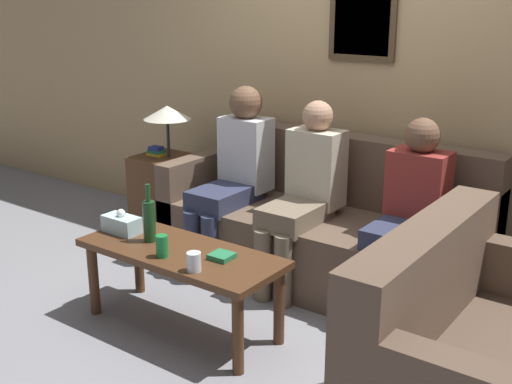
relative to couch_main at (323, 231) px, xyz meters
The scene contains 15 objects.
ground_plane 0.61m from the couch_main, 90.00° to the right, with size 16.00×16.00×0.00m, color gray.
wall_back 1.08m from the couch_main, 90.00° to the left, with size 9.00×0.08×2.60m.
couch_main is the anchor object (origin of this frame).
couch_side 1.77m from the couch_main, 37.82° to the right, with size 0.87×1.29×0.92m.
coffee_table 1.12m from the couch_main, 104.53° to the right, with size 1.20×0.48×0.48m.
side_table_with_lamp 1.36m from the couch_main, behind, with size 0.43×0.41×1.04m.
wine_bottle 1.24m from the couch_main, 114.91° to the right, with size 0.07×0.07×0.34m.
drinking_glass 1.27m from the couch_main, 91.37° to the right, with size 0.07×0.07×0.10m.
book_stack 1.06m from the couch_main, 90.97° to the right, with size 0.12×0.12×0.03m.
soda_can 1.27m from the couch_main, 103.49° to the right, with size 0.07×0.07×0.12m.
tissue_box 1.33m from the couch_main, 124.30° to the right, with size 0.23×0.12×0.15m.
person_left 0.74m from the couch_main, 166.39° to the right, with size 0.34×0.66×1.23m.
person_middle 0.37m from the couch_main, 103.76° to the right, with size 0.34×0.65×1.19m.
person_right 0.73m from the couch_main, 13.51° to the right, with size 0.34×0.61×1.16m.
teddy_bear 1.33m from the couch_main, 52.48° to the right, with size 0.22×0.22×0.35m.
Camera 1 is at (1.99, -2.97, 1.83)m, focal length 45.00 mm.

